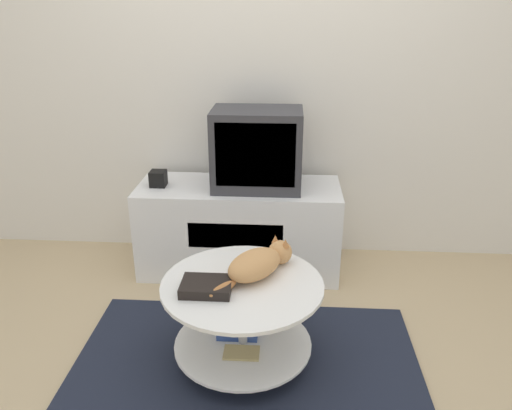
{
  "coord_description": "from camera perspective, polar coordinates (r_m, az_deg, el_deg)",
  "views": [
    {
      "loc": [
        0.17,
        -1.92,
        1.64
      ],
      "look_at": [
        0.01,
        0.54,
        0.63
      ],
      "focal_mm": 35.0,
      "sensor_mm": 36.0,
      "label": 1
    }
  ],
  "objects": [
    {
      "name": "speaker",
      "position": [
        3.15,
        -11.11,
        2.99
      ],
      "size": [
        0.1,
        0.1,
        0.1
      ],
      "color": "black",
      "rests_on": "tv_stand"
    },
    {
      "name": "cat",
      "position": [
        2.34,
        0.32,
        -6.62
      ],
      "size": [
        0.37,
        0.43,
        0.14
      ],
      "rotation": [
        0.0,
        0.0,
        0.89
      ],
      "color": "tan",
      "rests_on": "coffee_table"
    },
    {
      "name": "dvd_box",
      "position": [
        2.25,
        -5.7,
        -9.25
      ],
      "size": [
        0.22,
        0.17,
        0.05
      ],
      "color": "black",
      "rests_on": "coffee_table"
    },
    {
      "name": "ground_plane",
      "position": [
        2.53,
        -1.11,
        -18.13
      ],
      "size": [
        12.0,
        12.0,
        0.0
      ],
      "primitive_type": "plane",
      "color": "tan"
    },
    {
      "name": "rug",
      "position": [
        2.53,
        -1.12,
        -17.96
      ],
      "size": [
        1.66,
        1.04,
        0.02
      ],
      "color": "#1E2333",
      "rests_on": "ground_plane"
    },
    {
      "name": "coffee_table",
      "position": [
        2.39,
        -1.57,
        -12.21
      ],
      "size": [
        0.75,
        0.75,
        0.43
      ],
      "color": "#B2B2B7",
      "rests_on": "rug"
    },
    {
      "name": "tv_stand",
      "position": [
        3.21,
        -1.92,
        -2.62
      ],
      "size": [
        1.26,
        0.49,
        0.57
      ],
      "color": "white",
      "rests_on": "ground_plane"
    },
    {
      "name": "tv",
      "position": [
        3.01,
        0.12,
        6.39
      ],
      "size": [
        0.53,
        0.35,
        0.48
      ],
      "color": "#333338",
      "rests_on": "tv_stand"
    },
    {
      "name": "wall_back",
      "position": [
        3.25,
        0.7,
        16.28
      ],
      "size": [
        8.0,
        0.05,
        2.6
      ],
      "color": "silver",
      "rests_on": "ground_plane"
    }
  ]
}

